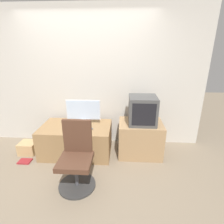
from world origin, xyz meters
The scene contains 11 objects.
ground_plane centered at (0.00, 0.00, 0.00)m, with size 12.00×12.00×0.00m, color #7F705B.
wall_back centered at (0.00, 1.32, 1.30)m, with size 4.40×0.05×2.60m.
desk centered at (-0.17, 0.82, 0.27)m, with size 1.25×0.74×0.54m.
side_stand centered at (0.99, 0.86, 0.31)m, with size 0.77×0.59×0.61m.
main_monitor centered at (-0.05, 0.96, 0.77)m, with size 0.63×0.20×0.45m.
keyboard centered at (-0.08, 0.68, 0.55)m, with size 0.28×0.11×0.01m.
mouse centered at (0.13, 0.70, 0.55)m, with size 0.06×0.04×0.03m.
crt_tv centered at (1.00, 0.85, 0.86)m, with size 0.46×0.47×0.48m.
office_chair centered at (0.04, 0.01, 0.39)m, with size 0.52×0.52×0.94m.
cardboard_box_lower centered at (-1.08, 0.74, 0.11)m, with size 0.30×0.27×0.21m.
book centered at (-1.01, 0.45, 0.01)m, with size 0.21×0.15×0.02m.
Camera 1 is at (0.66, -2.00, 1.83)m, focal length 28.00 mm.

